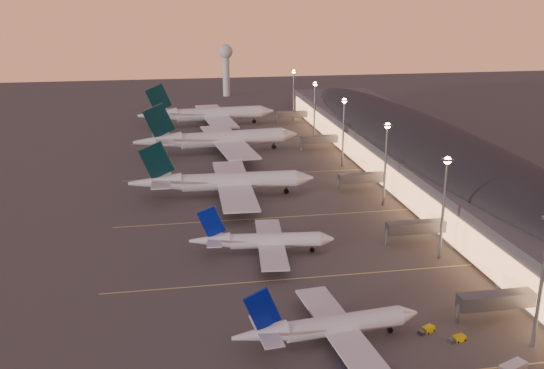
{
  "coord_description": "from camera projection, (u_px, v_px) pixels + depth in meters",
  "views": [
    {
      "loc": [
        -28.31,
        -128.0,
        62.1
      ],
      "look_at": [
        2.0,
        45.0,
        7.0
      ],
      "focal_mm": 40.0,
      "sensor_mm": 36.0,
      "label": 1
    }
  ],
  "objects": [
    {
      "name": "ground",
      "position": [
        296.0,
        269.0,
        143.55
      ],
      "size": [
        700.0,
        700.0,
        0.0
      ],
      "primitive_type": "plane",
      "color": "#3F3D3A"
    },
    {
      "name": "airliner_wide_near",
      "position": [
        223.0,
        182.0,
        193.77
      ],
      "size": [
        59.28,
        53.86,
        19.0
      ],
      "rotation": [
        0.0,
        0.0,
        -0.02
      ],
      "color": "silver",
      "rests_on": "ground"
    },
    {
      "name": "radar_tower",
      "position": [
        226.0,
        61.0,
        383.0
      ],
      "size": [
        9.0,
        9.0,
        32.5
      ],
      "color": "silver",
      "rests_on": "ground"
    },
    {
      "name": "lane_markings",
      "position": [
        268.0,
        212.0,
        181.14
      ],
      "size": [
        90.0,
        180.36,
        0.0
      ],
      "color": "#D8C659",
      "rests_on": "ground"
    },
    {
      "name": "baggage_tug_b",
      "position": [
        427.0,
        330.0,
        116.59
      ],
      "size": [
        3.73,
        2.74,
        1.04
      ],
      "rotation": [
        0.0,
        0.0,
        0.44
      ],
      "color": "yellow",
      "rests_on": "ground"
    },
    {
      "name": "airliner_wide_mid",
      "position": [
        219.0,
        139.0,
        247.51
      ],
      "size": [
        68.27,
        62.58,
        21.84
      ],
      "rotation": [
        0.0,
        0.0,
        0.11
      ],
      "color": "silver",
      "rests_on": "ground"
    },
    {
      "name": "airliner_narrow_south",
      "position": [
        329.0,
        326.0,
        112.17
      ],
      "size": [
        36.7,
        32.95,
        13.1
      ],
      "rotation": [
        0.0,
        0.0,
        0.1
      ],
      "color": "silver",
      "rests_on": "ground"
    },
    {
      "name": "light_masts",
      "position": [
        360.0,
        132.0,
        205.31
      ],
      "size": [
        2.2,
        217.2,
        25.9
      ],
      "color": "slate",
      "rests_on": "ground"
    },
    {
      "name": "airliner_wide_far",
      "position": [
        208.0,
        114.0,
        299.42
      ],
      "size": [
        67.92,
        62.07,
        21.72
      ],
      "rotation": [
        0.0,
        0.0,
        0.08
      ],
      "color": "silver",
      "rests_on": "ground"
    },
    {
      "name": "airliner_narrow_north",
      "position": [
        263.0,
        241.0,
        151.19
      ],
      "size": [
        36.35,
        32.62,
        12.97
      ],
      "rotation": [
        0.0,
        0.0,
        -0.1
      ],
      "color": "silver",
      "rests_on": "ground"
    },
    {
      "name": "baggage_tug_a",
      "position": [
        457.0,
        339.0,
        113.57
      ],
      "size": [
        3.61,
        2.16,
        1.01
      ],
      "rotation": [
        0.0,
        0.0,
        0.25
      ],
      "color": "yellow",
      "rests_on": "ground"
    },
    {
      "name": "terminal_building",
      "position": [
        421.0,
        149.0,
        219.21
      ],
      "size": [
        56.35,
        255.0,
        17.46
      ],
      "color": "#4B4C50",
      "rests_on": "ground"
    }
  ]
}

